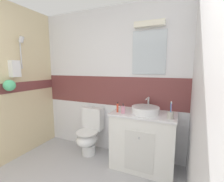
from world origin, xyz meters
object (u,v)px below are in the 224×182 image
at_px(toothbrush_cup, 171,115).
at_px(toothpaste_tube_upright, 118,107).
at_px(soap_dispenser, 123,110).
at_px(toilet, 89,133).
at_px(sink_basin, 145,110).

distance_m(toothbrush_cup, toothpaste_tube_upright, 0.74).
bearing_deg(toothpaste_tube_upright, toothbrush_cup, -0.97).
distance_m(soap_dispenser, toothpaste_tube_upright, 0.10).
bearing_deg(soap_dispenser, toilet, 166.59).
xyz_separation_m(sink_basin, toothpaste_tube_upright, (-0.39, -0.12, 0.02)).
bearing_deg(toilet, soap_dispenser, -13.41).
xyz_separation_m(sink_basin, soap_dispenser, (-0.29, -0.14, 0.00)).
bearing_deg(toilet, toothbrush_cup, -6.59).
relative_size(sink_basin, soap_dispenser, 3.02).
bearing_deg(toothbrush_cup, soap_dispenser, -179.20).
relative_size(sink_basin, toilet, 0.54).
bearing_deg(sink_basin, soap_dispenser, -154.65).
distance_m(toilet, soap_dispenser, 0.87).
height_order(toilet, toothbrush_cup, toothbrush_cup).
distance_m(sink_basin, toilet, 1.10).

